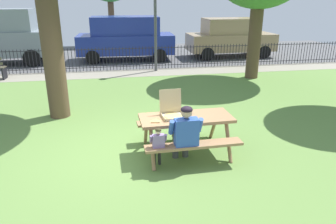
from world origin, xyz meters
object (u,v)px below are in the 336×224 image
object	(u,v)px
adult_at_table	(185,133)
parked_car_left	(126,37)
pizza_box_open	(172,111)
pizza_slice_on_table	(156,121)
lamp_post_walkway	(155,7)
child_at_table	(158,144)
picnic_table_foreground	(186,125)
parked_car_center	(230,37)

from	to	relation	value
adult_at_table	parked_car_left	bearing A→B (deg)	92.83
pizza_box_open	pizza_slice_on_table	xyz separation A→B (m)	(-0.37, -0.24, -0.09)
lamp_post_walkway	parked_car_left	xyz separation A→B (m)	(-1.10, 2.71, -1.46)
pizza_slice_on_table	adult_at_table	distance (m)	0.61
child_at_table	parked_car_left	size ratio (longest dim) A/B	0.18
parked_car_left	lamp_post_walkway	bearing A→B (deg)	-67.90
child_at_table	picnic_table_foreground	bearing A→B (deg)	40.86
lamp_post_walkway	pizza_box_open	bearing A→B (deg)	-95.27
pizza_box_open	pizza_slice_on_table	distance (m)	0.44
adult_at_table	parked_car_center	bearing A→B (deg)	65.92
pizza_slice_on_table	parked_car_center	size ratio (longest dim) A/B	0.05
pizza_box_open	lamp_post_walkway	world-z (taller)	lamp_post_walkway
picnic_table_foreground	pizza_box_open	bearing A→B (deg)	162.79
pizza_slice_on_table	parked_car_center	world-z (taller)	parked_car_center
picnic_table_foreground	pizza_slice_on_table	size ratio (longest dim) A/B	8.47
picnic_table_foreground	pizza_box_open	xyz separation A→B (m)	(-0.26, 0.08, 0.27)
picnic_table_foreground	parked_car_center	size ratio (longest dim) A/B	0.42
picnic_table_foreground	parked_car_left	xyz separation A→B (m)	(-0.67, 10.26, 0.50)
pizza_box_open	parked_car_left	xyz separation A→B (m)	(-0.41, 10.18, 0.23)
child_at_table	adult_at_table	bearing A→B (deg)	5.10
adult_at_table	child_at_table	world-z (taller)	adult_at_table
picnic_table_foreground	parked_car_center	distance (m)	11.28
pizza_box_open	parked_car_center	world-z (taller)	parked_car_center
pizza_slice_on_table	lamp_post_walkway	world-z (taller)	lamp_post_walkway
adult_at_table	pizza_box_open	bearing A→B (deg)	101.78
picnic_table_foreground	child_at_table	xyz separation A→B (m)	(-0.64, -0.55, -0.10)
pizza_slice_on_table	parked_car_center	distance (m)	11.69
lamp_post_walkway	parked_car_center	distance (m)	5.27
adult_at_table	parked_car_center	size ratio (longest dim) A/B	0.27
lamp_post_walkway	parked_car_center	bearing A→B (deg)	32.56
pizza_slice_on_table	parked_car_left	world-z (taller)	parked_car_left
picnic_table_foreground	lamp_post_walkway	world-z (taller)	lamp_post_walkway
pizza_box_open	adult_at_table	size ratio (longest dim) A/B	0.44
child_at_table	parked_car_center	distance (m)	12.05
parked_car_center	adult_at_table	bearing A→B (deg)	-114.08
picnic_table_foreground	adult_at_table	size ratio (longest dim) A/B	1.55
pizza_slice_on_table	lamp_post_walkway	distance (m)	7.98
lamp_post_walkway	parked_car_center	size ratio (longest dim) A/B	0.95
pizza_slice_on_table	picnic_table_foreground	bearing A→B (deg)	14.14
child_at_table	parked_car_center	world-z (taller)	parked_car_center
picnic_table_foreground	pizza_box_open	world-z (taller)	pizza_box_open
picnic_table_foreground	pizza_slice_on_table	bearing A→B (deg)	-165.86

